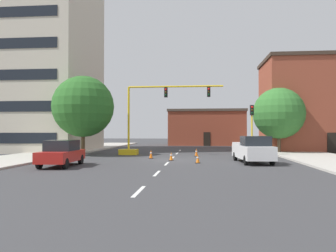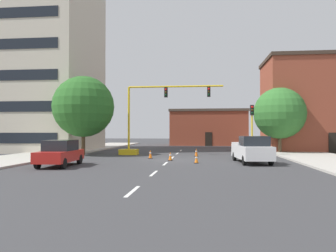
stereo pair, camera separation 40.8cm
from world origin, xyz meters
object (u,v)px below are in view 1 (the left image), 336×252
pickup_truck_white (253,150)px  traffic_cone_roadside_d (171,156)px  traffic_signal_gantry (142,132)px  traffic_light_pole_right (252,119)px  sedan_red_near_left (62,153)px  traffic_cone_roadside_a (151,154)px  traffic_cone_roadside_c (196,152)px  tree_right_mid (279,113)px  tree_left_near (83,107)px  traffic_cone_roadside_b (198,159)px

pickup_truck_white → traffic_cone_roadside_d: 6.33m
traffic_signal_gantry → traffic_light_pole_right: 10.67m
sedan_red_near_left → traffic_cone_roadside_a: 8.41m
traffic_light_pole_right → traffic_cone_roadside_c: size_ratio=6.59×
traffic_light_pole_right → pickup_truck_white: 7.23m
tree_right_mid → sedan_red_near_left: size_ratio=1.52×
tree_left_near → traffic_cone_roadside_b: 13.79m
traffic_cone_roadside_b → traffic_cone_roadside_c: 6.77m
traffic_cone_roadside_c → traffic_light_pole_right: bearing=5.6°
tree_left_near → traffic_cone_roadside_d: (9.01, -4.89, -4.40)m
traffic_signal_gantry → tree_right_mid: 14.73m
tree_right_mid → traffic_cone_roadside_a: tree_right_mid is taller
traffic_light_pole_right → sedan_red_near_left: traffic_light_pole_right is taller
traffic_signal_gantry → traffic_cone_roadside_b: traffic_signal_gantry is taller
tree_right_mid → pickup_truck_white: bearing=-111.9°
tree_left_near → traffic_cone_roadside_c: size_ratio=10.60×
pickup_truck_white → traffic_cone_roadside_a: pickup_truck_white is taller
traffic_light_pole_right → pickup_truck_white: traffic_light_pole_right is taller
traffic_light_pole_right → traffic_cone_roadside_c: traffic_light_pole_right is taller
traffic_signal_gantry → traffic_light_pole_right: (10.57, -0.81, 1.21)m
traffic_cone_roadside_a → traffic_cone_roadside_c: 4.95m
pickup_truck_white → traffic_cone_roadside_a: bearing=159.1°
tree_right_mid → traffic_cone_roadside_b: size_ratio=10.85×
traffic_cone_roadside_a → traffic_cone_roadside_c: size_ratio=1.05×
traffic_cone_roadside_c → pickup_truck_white: bearing=-55.8°
pickup_truck_white → traffic_cone_roadside_b: pickup_truck_white is taller
tree_right_mid → pickup_truck_white: tree_right_mid is taller
traffic_signal_gantry → tree_right_mid: size_ratio=1.47×
tree_right_mid → sedan_red_near_left: tree_right_mid is taller
traffic_light_pole_right → traffic_cone_roadside_c: 6.11m
traffic_cone_roadside_b → traffic_cone_roadside_d: traffic_cone_roadside_d is taller
tree_left_near → traffic_cone_roadside_a: size_ratio=10.06×
traffic_light_pole_right → traffic_cone_roadside_a: (-9.04, -3.63, -3.15)m
tree_right_mid → traffic_cone_roadside_c: 10.84m
traffic_signal_gantry → tree_left_near: 6.23m
tree_right_mid → sedan_red_near_left: (-17.58, -14.96, -3.37)m
traffic_light_pole_right → sedan_red_near_left: (-14.05, -10.37, -2.64)m
traffic_cone_roadside_c → traffic_cone_roadside_d: (-1.96, -4.83, -0.02)m
traffic_signal_gantry → tree_right_mid: tree_right_mid is taller
pickup_truck_white → traffic_cone_roadside_b: (-4.03, -0.60, -0.66)m
traffic_cone_roadside_c → traffic_signal_gantry: bearing=166.2°
pickup_truck_white → traffic_cone_roadside_d: bearing=167.7°
tree_right_mid → traffic_cone_roadside_d: (-10.69, -9.93, -3.92)m
traffic_signal_gantry → traffic_cone_roadside_c: bearing=-13.8°
traffic_signal_gantry → tree_right_mid: bearing=15.0°
traffic_cone_roadside_a → traffic_cone_roadside_d: (1.88, -1.72, -0.04)m
tree_right_mid → traffic_cone_roadside_a: size_ratio=9.11×
traffic_cone_roadside_c → traffic_cone_roadside_d: traffic_cone_roadside_c is taller
traffic_light_pole_right → traffic_cone_roadside_c: bearing=-174.4°
pickup_truck_white → sedan_red_near_left: bearing=-164.2°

